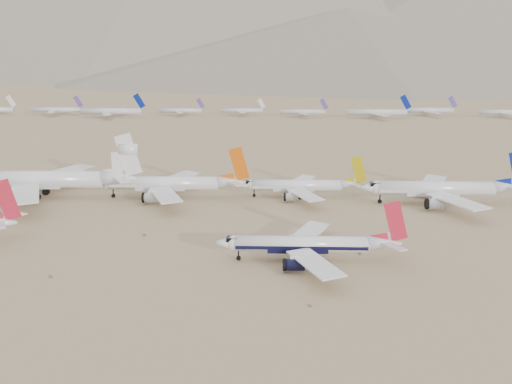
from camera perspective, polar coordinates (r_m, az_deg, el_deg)
ground at (r=136.20m, az=0.18°, el=-6.38°), size 7000.00×7000.00×0.00m
main_airliner at (r=132.04m, az=5.38°, el=-5.25°), size 41.40×40.44×14.61m
row2_navy_widebody at (r=190.64m, az=18.13°, el=0.30°), size 49.69×48.59×17.68m
row2_gold_tail at (r=190.43m, az=4.57°, el=0.64°), size 40.15×39.26×14.29m
row2_orange_tail at (r=190.76m, az=-8.58°, el=0.83°), size 48.93×47.86×17.45m
row2_white_trijet at (r=201.27m, az=-20.35°, el=1.22°), size 62.01×60.61×21.97m
distant_storage_row at (r=445.17m, az=8.58°, el=8.01°), size 663.50×62.42×15.93m
mountain_range at (r=1783.04m, az=4.14°, el=18.17°), size 7354.00×3024.00×470.00m
desert_scrub at (r=117.74m, az=-13.58°, el=-9.94°), size 219.83×121.67×0.63m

